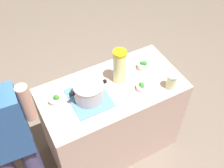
% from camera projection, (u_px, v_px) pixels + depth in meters
% --- Properties ---
extents(ground_plane, '(8.00, 8.00, 0.00)m').
position_uv_depth(ground_plane, '(112.00, 144.00, 3.01)').
color(ground_plane, '#6F6254').
extents(counter_slab, '(1.23, 0.63, 0.91)m').
position_uv_depth(counter_slab, '(112.00, 119.00, 2.67)').
color(counter_slab, '#C9A798').
rests_on(counter_slab, ground_plane).
extents(dish_cloth, '(0.31, 0.35, 0.01)m').
position_uv_depth(dish_cloth, '(89.00, 98.00, 2.26)').
color(dish_cloth, teal).
rests_on(dish_cloth, counter_slab).
extents(cooking_pot, '(0.31, 0.25, 0.16)m').
position_uv_depth(cooking_pot, '(89.00, 91.00, 2.19)').
color(cooking_pot, '#B7B7BC').
rests_on(cooking_pot, dish_cloth).
extents(lemonade_pitcher, '(0.11, 0.11, 0.32)m').
position_uv_depth(lemonade_pitcher, '(119.00, 66.00, 2.28)').
color(lemonade_pitcher, '#EEF29D').
rests_on(lemonade_pitcher, counter_slab).
extents(mason_jar, '(0.09, 0.09, 0.14)m').
position_uv_depth(mason_jar, '(171.00, 81.00, 2.29)').
color(mason_jar, beige).
rests_on(mason_jar, counter_slab).
extents(broccoli_bowl_front, '(0.10, 0.10, 0.08)m').
position_uv_depth(broccoli_bowl_front, '(55.00, 100.00, 2.21)').
color(broccoli_bowl_front, silver).
rests_on(broccoli_bowl_front, counter_slab).
extents(broccoli_bowl_center, '(0.10, 0.10, 0.07)m').
position_uv_depth(broccoli_bowl_center, '(142.00, 87.00, 2.30)').
color(broccoli_bowl_center, silver).
rests_on(broccoli_bowl_center, counter_slab).
extents(broccoli_bowl_back, '(0.10, 0.10, 0.08)m').
position_uv_depth(broccoli_bowl_back, '(143.00, 65.00, 2.47)').
color(broccoli_bowl_back, silver).
rests_on(broccoli_bowl_back, counter_slab).
extents(person_cook, '(0.50, 0.22, 1.62)m').
position_uv_depth(person_cook, '(9.00, 146.00, 1.98)').
color(person_cook, '#4A4472').
rests_on(person_cook, ground_plane).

